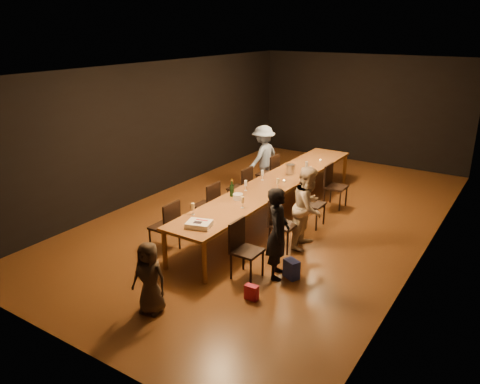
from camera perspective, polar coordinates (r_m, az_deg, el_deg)
The scene contains 30 objects.
ground at distance 9.75m, azimuth 4.14°, elevation -2.96°, with size 10.00×10.00×0.00m, color #482612.
room_shell at distance 9.15m, azimuth 4.46°, elevation 9.13°, with size 6.04×10.04×3.02m.
table at distance 9.50m, azimuth 4.24°, elevation 0.95°, with size 0.90×6.00×0.75m.
chair_right_0 at distance 7.28m, azimuth 0.87°, elevation -7.15°, with size 0.42×0.42×0.93m, color black, non-canonical shape.
chair_right_1 at distance 8.22m, azimuth 5.33°, elevation -3.94°, with size 0.42×0.42×0.93m, color black, non-canonical shape.
chair_right_2 at distance 9.23m, azimuth 8.83°, elevation -1.38°, with size 0.42×0.42×0.93m, color black, non-canonical shape.
chair_right_3 at distance 10.27m, azimuth 11.62°, elevation 0.67°, with size 0.42×0.42×0.93m, color black, non-canonical shape.
chair_left_0 at distance 8.22m, azimuth -9.24°, elevation -4.13°, with size 0.42×0.42×0.93m, color black, non-canonical shape.
chair_left_1 at distance 9.07m, azimuth -4.20°, elevation -1.58°, with size 0.42×0.42×0.93m, color black, non-canonical shape.
chair_left_2 at distance 9.99m, azimuth -0.06°, elevation 0.53°, with size 0.42×0.42×0.93m, color black, non-canonical shape.
chair_left_3 at distance 10.96m, azimuth 3.37°, elevation 2.27°, with size 0.42×0.42×0.93m, color black, non-canonical shape.
woman_birthday at distance 7.23m, azimuth 4.64°, elevation -5.03°, with size 0.54×0.35×1.47m, color black.
woman_tan at distance 8.28m, azimuth 8.31°, elevation -1.85°, with size 0.72×0.56×1.48m, color beige.
man_blue at distance 11.27m, azimuth 2.84°, elevation 4.32°, with size 0.98×0.56×1.51m, color #8099C6.
child at distance 6.56m, azimuth -10.99°, elevation -10.24°, with size 0.51×0.33×1.04m, color #3D2F22.
gift_bag_red at distance 6.90m, azimuth 1.41°, elevation -12.13°, with size 0.19×0.11×0.23m, color #B41B38.
gift_bag_blue at distance 7.46m, azimuth 6.30°, elevation -9.31°, with size 0.24×0.16×0.30m, color #2A3FB9.
birthday_cake at distance 7.41m, azimuth -5.01°, elevation -3.94°, with size 0.45×0.40×0.09m.
plate_stack at distance 8.51m, azimuth -0.25°, elevation -0.57°, with size 0.19×0.19×0.10m, color silver.
champagne_bottle at distance 8.63m, azimuth -1.00°, elevation 0.55°, with size 0.08×0.08×0.34m, color black, non-canonical shape.
ice_bucket at distance 10.01m, azimuth 6.16°, elevation 2.79°, with size 0.18×0.18×0.20m, color #BBBBC0.
wineglass_0 at distance 7.85m, azimuth -5.77°, elevation -2.07°, with size 0.06×0.06×0.21m, color beige, non-canonical shape.
wineglass_1 at distance 8.10m, azimuth 0.30°, elevation -1.27°, with size 0.06×0.06×0.21m, color beige, non-canonical shape.
wineglass_2 at distance 8.94m, azimuth 0.70°, elevation 0.81°, with size 0.06×0.06×0.21m, color silver, non-canonical shape.
wineglass_3 at distance 9.07m, azimuth 4.63°, elevation 1.02°, with size 0.06×0.06×0.21m, color beige, non-canonical shape.
wineglass_4 at distance 9.55m, azimuth 2.76°, elevation 2.05°, with size 0.06×0.06×0.21m, color silver, non-canonical shape.
wineglass_5 at distance 10.26m, azimuth 8.10°, elevation 3.14°, with size 0.06×0.06×0.21m, color silver, non-canonical shape.
tealight_near at distance 7.53m, azimuth -3.52°, elevation -3.70°, with size 0.05×0.05×0.03m, color #B2B7B2.
tealight_mid at distance 9.51m, azimuth 5.38°, elevation 1.34°, with size 0.05×0.05×0.03m, color #B2B7B2.
tealight_far at distance 11.07m, azimuth 9.76°, elevation 3.81°, with size 0.05×0.05×0.03m, color #B2B7B2.
Camera 1 is at (4.29, -7.90, 3.77)m, focal length 35.00 mm.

